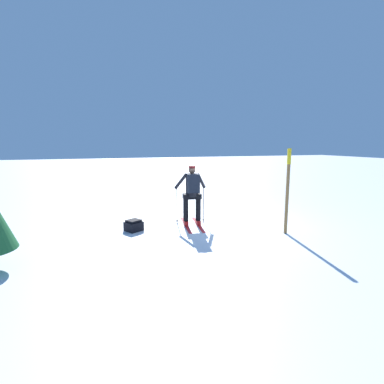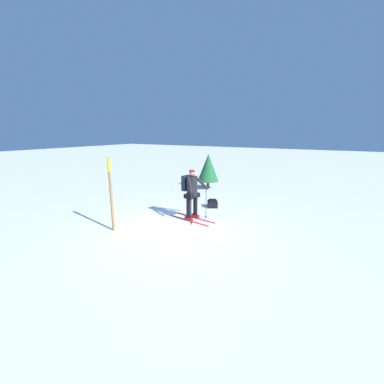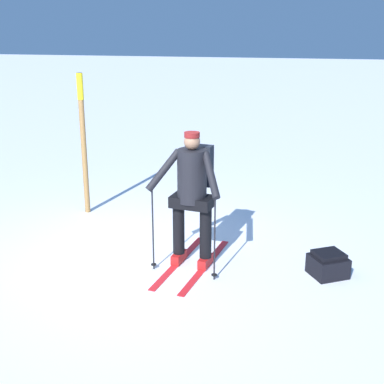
# 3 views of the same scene
# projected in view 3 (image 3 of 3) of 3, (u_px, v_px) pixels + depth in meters

# --- Properties ---
(ground_plane) EXTENTS (80.00, 80.00, 0.00)m
(ground_plane) POSITION_uv_depth(u_px,v_px,m) (136.00, 257.00, 7.10)
(ground_plane) COLOR white
(skier) EXTENTS (1.74, 0.96, 1.73)m
(skier) POSITION_uv_depth(u_px,v_px,m) (193.00, 189.00, 6.60)
(skier) COLOR red
(skier) RESTS_ON ground_plane
(dropped_backpack) EXTENTS (0.54, 0.54, 0.31)m
(dropped_backpack) POSITION_uv_depth(u_px,v_px,m) (328.00, 264.00, 6.54)
(dropped_backpack) COLOR black
(dropped_backpack) RESTS_ON ground_plane
(trail_marker) EXTENTS (0.10, 0.10, 2.24)m
(trail_marker) POSITION_uv_depth(u_px,v_px,m) (83.00, 134.00, 8.37)
(trail_marker) COLOR olive
(trail_marker) RESTS_ON ground_plane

